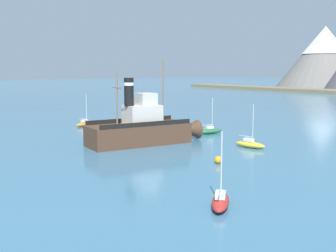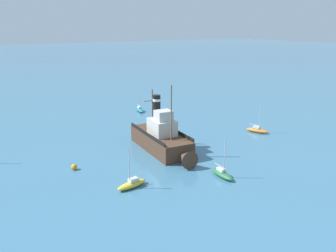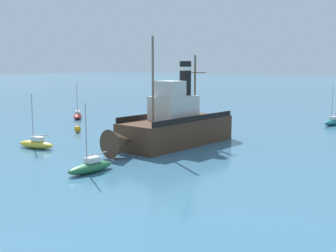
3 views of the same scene
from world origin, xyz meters
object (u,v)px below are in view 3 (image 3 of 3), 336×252
Objects in this scene: sailboat_red at (78,116)px; mooring_buoy at (78,129)px; sailboat_teal at (332,122)px; sailboat_yellow at (36,144)px; sailboat_green at (91,166)px; old_tugboat at (173,126)px.

mooring_buoy is (-9.30, 8.49, -0.06)m from sailboat_red.
sailboat_red and sailboat_teal have the same top height.
sailboat_green is at bearing 162.40° from sailboat_yellow.
sailboat_yellow is at bearing 60.29° from sailboat_teal.
mooring_buoy is (3.79, -8.39, -0.06)m from sailboat_yellow.
old_tugboat is 13.05m from mooring_buoy.
old_tugboat is 23.89m from sailboat_red.
old_tugboat is at bearing -137.70° from sailboat_yellow.
sailboat_red is at bearing -42.39° from mooring_buoy.
old_tugboat is 24.27m from sailboat_teal.
sailboat_teal is 6.59× the size of mooring_buoy.
old_tugboat is 2.99× the size of sailboat_yellow.
old_tugboat reaches higher than sailboat_green.
mooring_buoy is at bearing -65.70° from sailboat_yellow.
sailboat_teal is at bearing -119.71° from sailboat_yellow.
sailboat_green reaches higher than mooring_buoy.
sailboat_red is 12.59m from mooring_buoy.
sailboat_green is 18.29m from mooring_buoy.
mooring_buoy is at bearing -39.61° from sailboat_green.
sailboat_yellow is (-13.09, 16.88, 0.00)m from sailboat_red.
mooring_buoy is at bearing -0.20° from old_tugboat.
sailboat_red reaches higher than mooring_buoy.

